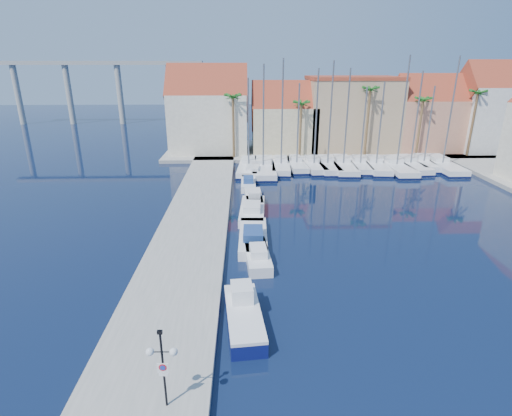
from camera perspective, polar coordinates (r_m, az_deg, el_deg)
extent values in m
plane|color=black|center=(22.99, 10.26, -17.69)|extent=(260.00, 260.00, 0.00)
cube|color=gray|center=(34.41, -9.22, -3.72)|extent=(6.00, 77.00, 0.50)
cube|color=gray|center=(68.69, 10.56, 8.16)|extent=(54.00, 16.00, 0.50)
cylinder|color=black|center=(17.68, -13.09, -21.49)|extent=(0.09, 0.09, 3.74)
cylinder|color=black|center=(17.19, -14.13, -19.31)|extent=(0.47, 0.06, 0.05)
cylinder|color=black|center=(17.09, -12.51, -19.43)|extent=(0.47, 0.06, 0.05)
sphere|color=white|center=(17.25, -14.92, -19.24)|extent=(0.34, 0.34, 0.34)
sphere|color=white|center=(17.04, -11.70, -19.49)|extent=(0.34, 0.34, 0.34)
cube|color=black|center=(16.57, -13.59, -16.86)|extent=(0.21, 0.12, 0.15)
cube|color=white|center=(17.57, -13.16, -21.38)|extent=(0.47, 0.04, 0.47)
cylinder|color=red|center=(17.53, -13.19, -21.32)|extent=(0.32, 0.03, 0.32)
cylinder|color=#1933A5|center=(17.52, -13.20, -21.34)|extent=(0.22, 0.02, 0.22)
cube|color=white|center=(17.79, -13.07, -22.18)|extent=(0.38, 0.04, 0.13)
cube|color=#0E1351|center=(23.20, -1.73, -15.64)|extent=(2.43, 5.77, 0.84)
cube|color=white|center=(22.91, -1.74, -14.60)|extent=(2.43, 5.77, 0.19)
cube|color=white|center=(23.56, -2.04, -12.03)|extent=(1.36, 1.61, 1.03)
cube|color=white|center=(29.94, 0.21, -6.89)|extent=(2.05, 5.37, 0.80)
cube|color=white|center=(29.15, 0.32, -6.13)|extent=(1.31, 1.92, 0.60)
cube|color=white|center=(32.98, -0.41, -4.25)|extent=(2.42, 7.04, 0.80)
cube|color=navy|center=(32.05, -0.42, -3.62)|extent=(1.63, 2.49, 0.60)
cube|color=white|center=(38.81, -0.53, -0.42)|extent=(2.70, 7.26, 0.80)
cube|color=white|center=(37.90, -0.58, 0.19)|extent=(1.74, 2.59, 0.60)
cube|color=white|center=(42.49, -0.33, 1.41)|extent=(1.92, 5.41, 0.80)
cube|color=white|center=(41.76, -0.29, 2.09)|extent=(1.27, 1.92, 0.60)
cube|color=white|center=(47.58, -1.08, 3.46)|extent=(1.73, 5.21, 0.80)
cube|color=navy|center=(46.89, -1.09, 4.10)|extent=(1.19, 1.83, 0.60)
cube|color=white|center=(52.81, -0.41, 5.14)|extent=(3.07, 7.49, 0.80)
cube|color=white|center=(51.93, -0.48, 5.68)|extent=(1.89, 2.70, 0.60)
cube|color=white|center=(54.93, -1.02, 5.83)|extent=(3.42, 10.34, 1.00)
cube|color=#0B1239|center=(55.01, -1.02, 5.50)|extent=(3.49, 10.40, 0.28)
cube|color=white|center=(55.73, -0.96, 6.88)|extent=(2.08, 3.18, 0.60)
cylinder|color=slate|center=(53.26, -1.10, 12.07)|extent=(0.20, 0.20, 11.21)
cube|color=white|center=(54.74, 1.00, 5.78)|extent=(3.18, 11.85, 1.00)
cube|color=#0B1239|center=(54.82, 1.00, 5.45)|extent=(3.24, 11.91, 0.28)
cube|color=white|center=(55.70, 0.96, 6.87)|extent=(2.18, 3.56, 0.60)
cylinder|color=slate|center=(52.88, 1.07, 12.93)|extent=(0.20, 0.20, 12.89)
cube|color=white|center=(55.72, 3.59, 5.99)|extent=(3.11, 9.37, 1.00)
cube|color=#0B1239|center=(55.80, 3.59, 5.68)|extent=(3.18, 9.43, 0.28)
cube|color=white|center=(56.43, 3.60, 7.01)|extent=(1.89, 2.89, 0.60)
cylinder|color=slate|center=(53.97, 3.77, 13.40)|extent=(0.20, 0.20, 13.56)
cube|color=white|center=(56.48, 5.75, 6.13)|extent=(2.54, 8.26, 1.00)
cube|color=#0B1239|center=(56.56, 5.74, 5.81)|extent=(2.60, 8.32, 0.28)
cube|color=white|center=(57.08, 5.64, 7.10)|extent=(1.61, 2.52, 0.60)
cylinder|color=slate|center=(55.00, 6.04, 11.85)|extent=(0.20, 0.20, 10.51)
cube|color=white|center=(56.38, 8.16, 6.00)|extent=(2.86, 8.87, 1.00)
cube|color=#0B1239|center=(56.45, 8.14, 5.68)|extent=(2.93, 8.93, 0.28)
cube|color=white|center=(57.02, 7.99, 6.99)|extent=(1.77, 2.72, 0.60)
cylinder|color=slate|center=(54.75, 8.61, 12.68)|extent=(0.20, 0.20, 12.35)
cube|color=white|center=(56.71, 10.06, 5.97)|extent=(2.54, 9.44, 1.00)
cube|color=#0B1239|center=(56.79, 10.04, 5.66)|extent=(2.60, 9.50, 0.28)
cube|color=white|center=(57.42, 9.92, 6.98)|extent=(1.74, 2.84, 0.60)
cylinder|color=slate|center=(55.00, 10.62, 13.09)|extent=(0.20, 0.20, 13.28)
cube|color=white|center=(57.19, 12.26, 5.94)|extent=(3.36, 10.73, 1.00)
cube|color=#0B1239|center=(57.27, 12.23, 5.63)|extent=(3.42, 10.79, 0.28)
cube|color=white|center=(58.02, 12.13, 6.96)|extent=(2.11, 3.28, 0.60)
cylinder|color=slate|center=(55.48, 12.87, 12.53)|extent=(0.20, 0.20, 12.39)
cube|color=white|center=(57.77, 14.56, 5.90)|extent=(2.82, 8.63, 1.00)
cube|color=#0B1239|center=(57.85, 14.53, 5.59)|extent=(2.89, 8.70, 0.28)
cube|color=white|center=(58.40, 14.46, 6.86)|extent=(1.73, 2.65, 0.60)
cylinder|color=slate|center=(56.33, 15.14, 11.25)|extent=(0.20, 0.20, 10.06)
cube|color=white|center=(58.19, 16.66, 5.80)|extent=(3.30, 9.96, 1.00)
cube|color=#0B1239|center=(58.27, 16.62, 5.49)|extent=(3.37, 10.02, 0.28)
cube|color=white|center=(58.94, 16.52, 6.79)|extent=(2.01, 3.07, 0.60)
cylinder|color=slate|center=(56.66, 17.36, 11.40)|extent=(0.20, 0.20, 10.69)
cube|color=white|center=(58.56, 19.25, 5.60)|extent=(2.82, 10.72, 1.00)
cube|color=#0B1239|center=(58.64, 19.22, 5.30)|extent=(2.88, 10.78, 0.28)
cube|color=white|center=(59.36, 18.99, 6.61)|extent=(1.96, 3.22, 0.60)
cylinder|color=slate|center=(56.82, 20.31, 12.76)|extent=(0.20, 0.20, 13.93)
cube|color=white|center=(60.08, 20.97, 5.74)|extent=(3.30, 9.88, 1.00)
cube|color=#0B1239|center=(60.15, 20.93, 5.44)|extent=(3.37, 9.95, 0.28)
cube|color=white|center=(60.74, 20.66, 6.70)|extent=(2.00, 3.05, 0.60)
cylinder|color=slate|center=(58.54, 21.98, 11.79)|extent=(0.20, 0.20, 12.03)
cube|color=white|center=(61.71, 22.70, 5.86)|extent=(2.83, 8.41, 1.00)
cube|color=#0B1239|center=(61.78, 22.66, 5.57)|extent=(2.90, 8.48, 0.28)
cube|color=white|center=(62.31, 22.56, 6.76)|extent=(1.71, 2.60, 0.60)
cylinder|color=slate|center=(60.36, 23.54, 10.88)|extent=(0.20, 0.20, 10.13)
cube|color=white|center=(61.82, 24.84, 5.58)|extent=(2.88, 10.89, 1.00)
cube|color=#0B1239|center=(61.89, 24.80, 5.29)|extent=(2.94, 10.95, 0.28)
cube|color=white|center=(62.60, 24.52, 6.54)|extent=(2.00, 3.27, 0.60)
cylinder|color=slate|center=(60.16, 26.11, 12.29)|extent=(0.20, 0.20, 13.85)
cube|color=beige|center=(65.59, -6.72, 12.02)|extent=(12.00, 9.00, 9.00)
cube|color=maroon|center=(65.13, -6.88, 15.95)|extent=(12.30, 9.00, 9.00)
cube|color=tan|center=(65.82, 3.99, 11.26)|extent=(10.00, 8.00, 7.00)
cube|color=maroon|center=(65.38, 4.06, 14.29)|extent=(10.30, 8.00, 8.00)
cube|color=tan|center=(68.48, 13.38, 12.81)|extent=(14.00, 10.00, 11.00)
cube|color=maroon|center=(68.05, 13.78, 17.61)|extent=(14.20, 10.20, 0.50)
cube|color=tan|center=(71.74, 22.96, 10.89)|extent=(10.00, 8.00, 8.00)
cube|color=maroon|center=(71.33, 23.40, 14.05)|extent=(10.30, 8.00, 8.00)
cube|color=silver|center=(74.91, 29.76, 10.96)|extent=(8.00, 8.00, 10.00)
cube|color=maroon|center=(74.51, 30.43, 14.73)|extent=(8.30, 8.00, 8.00)
cylinder|color=brown|center=(60.43, -3.25, 11.45)|extent=(0.36, 0.36, 9.00)
sphere|color=#1C631D|center=(59.94, -3.33, 15.57)|extent=(2.60, 2.60, 2.60)
cylinder|color=brown|center=(61.07, 6.36, 10.98)|extent=(0.36, 0.36, 8.00)
sphere|color=#1C631D|center=(60.59, 6.50, 14.58)|extent=(2.60, 2.60, 2.60)
cylinder|color=brown|center=(63.09, 15.61, 11.59)|extent=(0.36, 0.36, 10.00)
sphere|color=#1C631D|center=(62.63, 16.04, 15.97)|extent=(2.60, 2.60, 2.60)
cylinder|color=brown|center=(65.97, 22.32, 10.52)|extent=(0.36, 0.36, 8.50)
sphere|color=#1C631D|center=(65.53, 22.80, 14.05)|extent=(2.60, 2.60, 2.60)
cylinder|color=brown|center=(69.50, 28.51, 10.45)|extent=(0.36, 0.36, 9.50)
sphere|color=#1C631D|center=(69.08, 29.15, 14.18)|extent=(2.60, 2.60, 2.60)
cube|color=#9E9E99|center=(105.24, -21.51, 18.73)|extent=(48.00, 2.20, 0.90)
cylinder|color=#9E9E99|center=(113.43, -30.88, 13.78)|extent=(1.40, 1.40, 14.00)
cylinder|color=#9E9E99|center=(108.28, -25.14, 14.51)|extent=(1.40, 1.40, 14.00)
cylinder|color=#9E9E99|center=(104.26, -18.87, 15.15)|extent=(1.40, 1.40, 14.00)
cylinder|color=#9E9E99|center=(101.52, -12.14, 15.65)|extent=(1.40, 1.40, 14.00)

